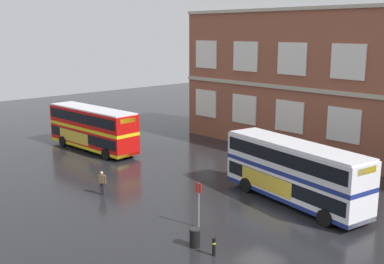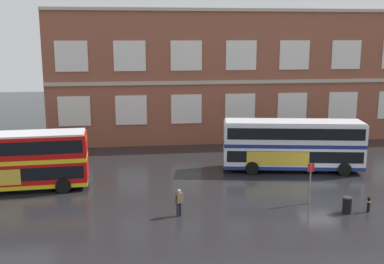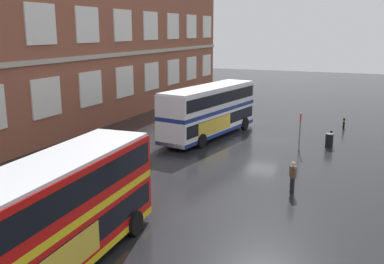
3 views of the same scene
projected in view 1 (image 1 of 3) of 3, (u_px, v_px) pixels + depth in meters
The scene contains 7 objects.
ground_plane at pixel (282, 213), 29.33m from camera, with size 120.00×120.00×0.00m, color black.
double_decker_near at pixel (92, 128), 44.61m from camera, with size 11.12×3.30×4.07m.
double_decker_middle at pixel (294, 172), 30.78m from camera, with size 11.28×4.40×4.07m.
waiting_passenger at pixel (102, 182), 32.52m from camera, with size 0.59×0.43×1.70m.
bus_stand_flag at pixel (199, 201), 26.95m from camera, with size 0.44×0.10×2.70m.
station_litter_bin at pixel (195, 237), 24.73m from camera, with size 0.60×0.60×1.03m.
safety_bollard_west at pixel (214, 247), 23.74m from camera, with size 0.19×0.19×0.95m.
Camera 1 is at (16.25, -21.00, 11.23)m, focal length 43.70 mm.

